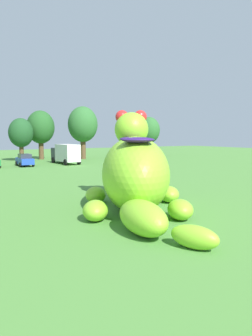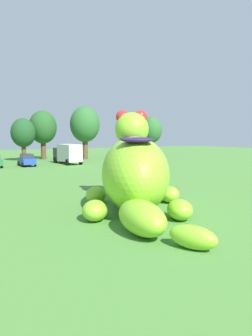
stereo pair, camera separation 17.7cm
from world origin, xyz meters
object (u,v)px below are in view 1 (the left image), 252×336
Objects in this scene: car_blue at (25,160)px; spectator_mid_field at (147,168)px; giant_inflatable_creature at (135,173)px; box_truck at (66,153)px.

car_blue reaches higher than spectator_mid_field.
giant_inflatable_creature is at bearing -91.29° from car_blue.
box_truck is at bearing 77.18° from giant_inflatable_creature.
box_truck reaches higher than spectator_mid_field.
spectator_mid_field is (8.60, -17.39, -0.01)m from car_blue.
box_truck reaches higher than car_blue.
car_blue is 2.40× the size of spectator_mid_field.
box_truck is 17.87m from spectator_mid_field.
spectator_mid_field is at bearing 52.50° from giant_inflatable_creature.
giant_inflatable_creature reaches higher than box_truck.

